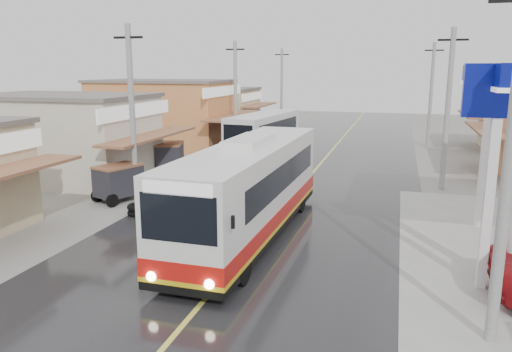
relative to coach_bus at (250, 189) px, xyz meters
The scene contains 12 objects.
ground 5.75m from the coach_bus, 86.59° to the right, with size 120.00×120.00×0.00m, color slate.
road 9.70m from the coach_bus, 88.05° to the left, with size 12.00×90.00×0.02m, color black.
centre_line 9.70m from the coach_bus, 88.05° to the left, with size 0.15×90.00×0.01m, color #D8CC4C.
shopfronts_left 17.92m from the coach_bus, 135.31° to the left, with size 11.00×44.00×5.20m, color tan, non-canonical shape.
utility_poles_left 12.60m from the coach_bus, 122.35° to the left, with size 1.60×50.00×8.00m, color gray, non-canonical shape.
utility_poles_right 12.16m from the coach_bus, 52.47° to the left, with size 1.60×36.00×8.00m, color gray, non-canonical shape.
coach_bus is the anchor object (origin of this frame).
second_bus 17.68m from the coach_bus, 103.51° to the left, with size 3.42×8.99×2.91m.
cyclist 4.01m from the coach_bus, 141.23° to the left, with size 1.14×1.84×1.88m.
tricycle_near 7.98m from the coach_bus, 157.22° to the left, with size 2.05×2.56×1.71m.
tricycle_far 12.30m from the coach_bus, 129.32° to the left, with size 2.17×2.52×1.81m.
tyre_stack 5.65m from the coach_bus, 166.70° to the left, with size 0.95×0.95×0.49m.
Camera 1 is at (4.72, -11.36, 6.08)m, focal length 35.00 mm.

